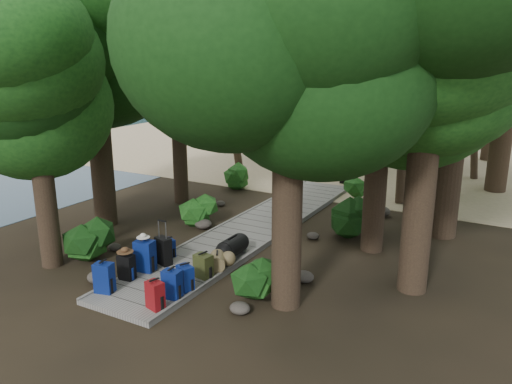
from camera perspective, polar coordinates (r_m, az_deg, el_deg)
The scene contains 51 objects.
ground at distance 14.47m, azimuth -2.07°, elevation -5.52°, with size 120.00×120.00×0.00m, color black.
sand_beach at distance 28.90m, azimuth 14.66°, elevation 4.55°, with size 40.00×22.00×0.02m, color tan.
water_bay at distance 53.73m, azimuth -17.84°, elevation 9.06°, with size 50.00×60.00×0.02m, color #263F4F.
distant_hill at distance 76.07m, azimuth -9.26°, elevation 11.20°, with size 32.00×16.00×12.00m, color black.
boardwalk at distance 15.26m, azimuth -0.12°, elevation -4.15°, with size 2.00×12.00×0.12m, color gray.
backpack_left_a at distance 11.53m, azimuth -16.98°, elevation -9.19°, with size 0.40×0.28×0.75m, color navy, non-canonical shape.
backpack_left_b at distance 12.04m, azimuth -14.59°, elevation -8.15°, with size 0.36×0.25×0.66m, color black, non-canonical shape.
backpack_left_c at distance 12.35m, azimuth -12.58°, elevation -6.96°, with size 0.45×0.32×0.84m, color navy, non-canonical shape.
backpack_left_d at distance 13.14m, azimuth -9.97°, elevation -6.19°, with size 0.34×0.24×0.52m, color navy, non-canonical shape.
backpack_right_a at distance 10.60m, azimuth -11.48°, elevation -11.32°, with size 0.36×0.26×0.65m, color maroon, non-canonical shape.
backpack_right_b at distance 10.95m, azimuth -9.58°, elevation -10.20°, with size 0.39×0.27×0.69m, color navy, non-canonical shape.
backpack_right_c at distance 11.26m, azimuth -8.09°, elevation -9.55°, with size 0.37×0.26×0.63m, color navy, non-canonical shape.
backpack_right_d at distance 11.82m, azimuth -6.05°, elevation -8.27°, with size 0.41×0.29×0.62m, color #313A1A, non-canonical shape.
duffel_right_khaki at distance 12.29m, azimuth -4.45°, elevation -7.87°, with size 0.39×0.59×0.39m, color olive, non-canonical shape.
duffel_right_black at distance 13.01m, azimuth -2.70°, elevation -6.25°, with size 0.50×0.79×0.50m, color black, non-canonical shape.
suitcase_on_boardwalk at distance 12.67m, azimuth -10.54°, elevation -6.63°, with size 0.44×0.24×0.69m, color black, non-canonical shape.
lone_suitcase_on_sand at distance 21.03m, azimuth 10.12°, elevation 1.78°, with size 0.38×0.22×0.59m, color black, non-canonical shape.
hat_brown at distance 11.93m, azimuth -14.76°, elevation -6.38°, with size 0.39×0.39×0.12m, color #51351E, non-canonical shape.
hat_white at distance 12.21m, azimuth -12.79°, elevation -4.85°, with size 0.32×0.32×0.11m, color silver, non-canonical shape.
kayak at distance 24.76m, azimuth 3.30°, elevation 3.72°, with size 0.75×3.44×0.34m, color #AE220E.
sun_lounger at distance 21.55m, azimuth 19.26°, elevation 1.55°, with size 0.65×2.02×0.65m, color silver, non-canonical shape.
tree_right_a at distance 9.71m, azimuth 3.81°, elevation 11.24°, with size 5.35×5.35×8.91m, color black, non-canonical shape.
tree_right_b at distance 10.98m, azimuth 19.27°, elevation 12.01°, with size 5.23×5.23×9.34m, color black, non-canonical shape.
tree_right_c at distance 13.22m, azimuth 14.15°, elevation 11.01°, with size 4.92×4.92×8.51m, color black, non-canonical shape.
tree_right_d at distance 15.04m, azimuth 22.57°, elevation 18.19°, with size 6.75×6.75×12.38m, color black, non-canonical shape.
tree_right_e at distance 19.39m, azimuth 21.58°, elevation 11.07°, with size 4.52×4.52×8.14m, color black, non-canonical shape.
tree_left_a at distance 12.93m, azimuth -23.82°, elevation 7.59°, with size 4.44×4.44×7.39m, color black, non-canonical shape.
tree_left_b at distance 15.69m, azimuth -18.08°, elevation 13.73°, with size 5.46×5.46×9.83m, color black, non-canonical shape.
tree_left_c at distance 17.73m, azimuth -8.95°, elevation 10.44°, with size 4.25×4.25×7.40m, color black, non-canonical shape.
tree_back_a at distance 28.02m, azimuth 12.59°, elevation 13.20°, with size 4.97×4.97×8.60m, color black, non-canonical shape.
tree_back_b at distance 28.47m, azimuth 18.25°, elevation 14.68°, with size 5.83×5.83×10.42m, color black, non-canonical shape.
tree_back_c at distance 27.71m, azimuth 26.09°, elevation 13.58°, with size 5.60×5.60×10.08m, color black, non-canonical shape.
tree_back_d at distance 28.24m, azimuth 3.41°, elevation 13.75°, with size 5.28×5.28×8.81m, color black, non-canonical shape.
palm_right_a at distance 18.31m, azimuth 17.69°, elevation 10.96°, with size 4.68×4.68×7.97m, color #174312, non-canonical shape.
palm_right_b at distance 23.27m, azimuth 24.71°, elevation 11.02°, with size 4.10×4.10×7.93m, color #174312, non-canonical shape.
palm_right_c at distance 24.50m, azimuth 18.48°, elevation 10.17°, with size 4.13×4.13×6.57m, color #174312, non-canonical shape.
palm_left_a at distance 22.05m, azimuth -2.58°, elevation 11.62°, with size 4.70×4.70×7.48m, color #174312, non-canonical shape.
rock_left_a at distance 12.40m, azimuth -17.66°, elevation -9.26°, with size 0.50×0.45×0.28m, color #4C473F, non-canonical shape.
rock_left_b at distance 14.24m, azimuth -15.84°, elevation -6.06°, with size 0.36×0.32×0.20m, color #4C473F, non-canonical shape.
rock_left_c at distance 15.44m, azimuth -6.06°, elevation -3.65°, with size 0.55×0.49×0.30m, color #4C473F, non-canonical shape.
rock_left_d at distance 17.73m, azimuth -4.07°, elevation -1.30°, with size 0.34×0.30×0.19m, color #4C473F, non-canonical shape.
rock_right_a at distance 10.55m, azimuth -1.86°, elevation -13.13°, with size 0.44×0.39×0.24m, color #4C473F, non-canonical shape.
rock_right_b at distance 11.93m, azimuth 5.51°, elevation -9.61°, with size 0.47×0.43×0.26m, color #4C473F, non-canonical shape.
rock_right_c at distance 14.61m, azimuth 6.52°, elevation -4.99°, with size 0.37×0.33×0.20m, color #4C473F, non-canonical shape.
rock_right_d at distance 17.08m, azimuth 14.11°, elevation -2.13°, with size 0.60×0.54×0.33m, color #4C473F, non-canonical shape.
shrub_left_a at distance 13.69m, azimuth -18.69°, elevation -5.10°, with size 1.24×1.24×1.12m, color #154414, non-canonical shape.
shrub_left_b at distance 15.74m, azimuth -6.59°, elevation -2.11°, with size 1.03×1.03×0.92m, color #154414, non-canonical shape.
shrub_left_c at distance 19.82m, azimuth -2.43°, elevation 1.72°, with size 1.11×1.11×1.00m, color #154414, non-canonical shape.
shrub_right_a at distance 10.87m, azimuth 0.42°, elevation -10.01°, with size 1.09×1.09×0.98m, color #154414, non-canonical shape.
shrub_right_b at distance 14.88m, azimuth 10.70°, elevation -2.83°, with size 1.29×1.29×1.16m, color #154414, non-canonical shape.
shrub_right_c at distance 18.70m, azimuth 11.47°, elevation 0.32°, with size 0.91×0.91×0.82m, color #154414, non-canonical shape.
Camera 1 is at (7.05, -11.55, 5.13)m, focal length 35.00 mm.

